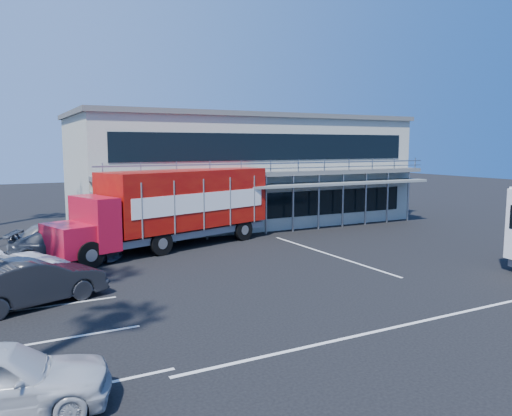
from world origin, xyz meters
name	(u,v)px	position (x,y,z in m)	size (l,w,h in m)	color
ground	(332,273)	(0.00, 0.00, 0.00)	(120.00, 120.00, 0.00)	black
building	(240,169)	(3.00, 14.94, 3.66)	(22.40, 12.00, 7.30)	#979B8E
red_truck	(174,205)	(-4.07, 8.26, 2.20)	(12.16, 6.15, 4.00)	#A90D25
parked_car_b	(33,282)	(-11.35, 1.20, 0.78)	(1.65, 4.72, 1.56)	black
parked_car_d	(67,246)	(-9.50, 7.45, 0.72)	(2.02, 4.96, 1.44)	#2C323B
parked_car_e	(62,238)	(-9.50, 8.97, 0.84)	(1.98, 4.92, 1.67)	slate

